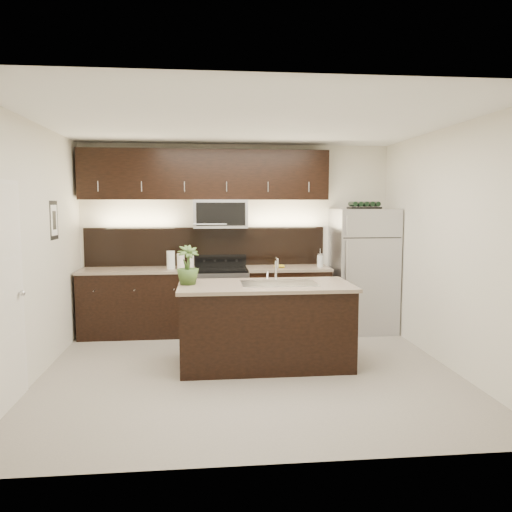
# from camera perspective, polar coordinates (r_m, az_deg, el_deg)

# --- Properties ---
(ground) EXTENTS (4.50, 4.50, 0.00)m
(ground) POSITION_cam_1_polar(r_m,az_deg,el_deg) (5.67, -0.80, -12.99)
(ground) COLOR gray
(ground) RESTS_ON ground
(room_walls) EXTENTS (4.52, 4.02, 2.71)m
(room_walls) POSITION_cam_1_polar(r_m,az_deg,el_deg) (5.31, -1.98, 4.40)
(room_walls) COLOR beige
(room_walls) RESTS_ON ground
(counter_run) EXTENTS (3.51, 0.65, 0.94)m
(counter_run) POSITION_cam_1_polar(r_m,az_deg,el_deg) (7.16, -5.65, -5.09)
(counter_run) COLOR black
(counter_run) RESTS_ON ground
(upper_fixtures) EXTENTS (3.49, 0.40, 1.66)m
(upper_fixtures) POSITION_cam_1_polar(r_m,az_deg,el_deg) (7.18, -5.58, 8.33)
(upper_fixtures) COLOR black
(upper_fixtures) RESTS_ON counter_run
(island) EXTENTS (1.96, 0.96, 0.94)m
(island) POSITION_cam_1_polar(r_m,az_deg,el_deg) (5.74, 1.06, -7.82)
(island) COLOR black
(island) RESTS_ON ground
(sink_faucet) EXTENTS (0.84, 0.50, 0.28)m
(sink_faucet) POSITION_cam_1_polar(r_m,az_deg,el_deg) (5.68, 2.57, -3.00)
(sink_faucet) COLOR silver
(sink_faucet) RESTS_ON island
(refrigerator) EXTENTS (0.85, 0.77, 1.77)m
(refrigerator) POSITION_cam_1_polar(r_m,az_deg,el_deg) (7.39, 12.10, -1.59)
(refrigerator) COLOR #B2B2B7
(refrigerator) RESTS_ON ground
(wine_rack) EXTENTS (0.44, 0.27, 0.10)m
(wine_rack) POSITION_cam_1_polar(r_m,az_deg,el_deg) (7.33, 12.26, 5.66)
(wine_rack) COLOR black
(wine_rack) RESTS_ON refrigerator
(plant) EXTENTS (0.31, 0.31, 0.44)m
(plant) POSITION_cam_1_polar(r_m,az_deg,el_deg) (5.64, -7.80, -1.03)
(plant) COLOR #365321
(plant) RESTS_ON island
(canisters) EXTENTS (0.38, 0.12, 0.25)m
(canisters) POSITION_cam_1_polar(r_m,az_deg,el_deg) (7.04, -8.87, -0.54)
(canisters) COLOR silver
(canisters) RESTS_ON counter_run
(french_press) EXTENTS (0.09, 0.09, 0.26)m
(french_press) POSITION_cam_1_polar(r_m,az_deg,el_deg) (7.21, 7.33, -0.49)
(french_press) COLOR silver
(french_press) RESTS_ON counter_run
(bananas) EXTENTS (0.19, 0.17, 0.05)m
(bananas) POSITION_cam_1_polar(r_m,az_deg,el_deg) (7.07, 2.35, -1.14)
(bananas) COLOR gold
(bananas) RESTS_ON counter_run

